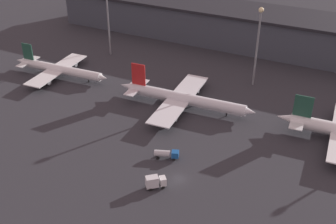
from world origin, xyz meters
TOP-DOWN VIEW (x-y plane):
  - ground at (0.00, 0.00)m, footprint 600.00×600.00m
  - terminal_building at (0.00, 97.57)m, footprint 206.76×26.07m
  - airplane_0 at (-67.06, 34.43)m, footprint 41.51×31.12m
  - airplane_1 at (-14.71, 34.41)m, footprint 48.32×37.31m
  - service_vehicle_0 at (-3.92, -5.90)m, footprint 5.19×4.91m
  - service_vehicle_1 at (-6.95, 6.41)m, footprint 7.04×4.17m
  - lamp_post_0 at (-61.71, 61.27)m, footprint 1.80×1.80m
  - lamp_post_1 at (1.20, 61.27)m, footprint 1.80×1.80m

SIDE VIEW (x-z plane):
  - ground at x=0.00m, z-range 0.00..0.00m
  - service_vehicle_1 at x=-6.95m, z-range 0.27..2.80m
  - service_vehicle_0 at x=-3.92m, z-range 0.17..3.77m
  - airplane_0 at x=-67.06m, z-range -2.70..8.51m
  - airplane_1 at x=-14.71m, z-range -3.22..9.64m
  - terminal_building at x=0.00m, z-range 0.05..16.31m
  - lamp_post_0 at x=-61.71m, z-range 3.49..30.27m
  - lamp_post_1 at x=1.20m, z-range 3.59..32.66m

